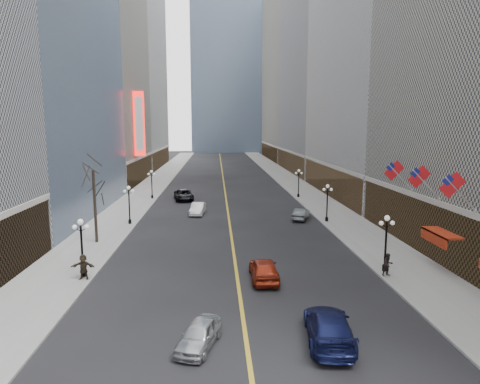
{
  "coord_description": "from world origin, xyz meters",
  "views": [
    {
      "loc": [
        -1.56,
        -2.05,
        11.58
      ],
      "look_at": [
        -0.39,
        18.69,
        8.37
      ],
      "focal_mm": 32.0,
      "sensor_mm": 36.0,
      "label": 1
    }
  ],
  "objects": [
    {
      "name": "streetlamp_east_2",
      "position": [
        11.8,
        48.0,
        2.9
      ],
      "size": [
        1.26,
        0.44,
        4.52
      ],
      "color": "black",
      "rests_on": "sidewalk_east"
    },
    {
      "name": "theatre_marquee",
      "position": [
        -15.88,
        80.0,
        12.0
      ],
      "size": [
        2.0,
        0.55,
        12.0
      ],
      "color": "red",
      "rests_on": "ground"
    },
    {
      "name": "flag_5",
      "position": [
        15.31,
        37.0,
        7.29
      ],
      "size": [
        2.87,
        0.12,
        2.87
      ],
      "color": "#B2B2B7",
      "rests_on": "ground"
    },
    {
      "name": "car_sb_mid",
      "position": [
        2.0,
        28.91,
        0.86
      ],
      "size": [
        2.05,
        5.05,
        1.72
      ],
      "primitive_type": "imported",
      "rotation": [
        0.0,
        0.0,
        3.14
      ],
      "color": "maroon",
      "rests_on": "ground"
    },
    {
      "name": "streetlamp_west_2",
      "position": [
        -11.8,
        48.0,
        2.9
      ],
      "size": [
        1.26,
        0.44,
        4.52
      ],
      "color": "black",
      "rests_on": "sidewalk_west"
    },
    {
      "name": "sidewalk_east",
      "position": [
        14.0,
        70.0,
        0.07
      ],
      "size": [
        6.0,
        230.0,
        0.15
      ],
      "primitive_type": "cube",
      "color": "gray",
      "rests_on": "ground"
    },
    {
      "name": "streetlamp_west_1",
      "position": [
        -11.8,
        30.0,
        2.9
      ],
      "size": [
        1.26,
        0.44,
        4.52
      ],
      "color": "black",
      "rests_on": "sidewalk_west"
    },
    {
      "name": "streetlamp_west_3",
      "position": [
        -11.8,
        66.0,
        2.9
      ],
      "size": [
        1.26,
        0.44,
        4.52
      ],
      "color": "black",
      "rests_on": "sidewalk_west"
    },
    {
      "name": "flag_4",
      "position": [
        15.31,
        32.0,
        7.29
      ],
      "size": [
        2.87,
        0.12,
        2.87
      ],
      "color": "#B2B2B7",
      "rests_on": "ground"
    },
    {
      "name": "bldg_east_d",
      "position": [
        29.9,
        149.0,
        31.17
      ],
      "size": [
        26.6,
        46.6,
        62.8
      ],
      "color": "#9C9581",
      "rests_on": "ground"
    },
    {
      "name": "tree_west_far",
      "position": [
        -13.5,
        40.0,
        6.24
      ],
      "size": [
        3.6,
        3.6,
        7.92
      ],
      "color": "#2D231C",
      "rests_on": "sidewalk_west"
    },
    {
      "name": "car_nb_far",
      "position": [
        -6.68,
        64.77,
        0.83
      ],
      "size": [
        3.72,
        6.34,
        1.66
      ],
      "primitive_type": "imported",
      "rotation": [
        0.0,
        0.0,
        0.17
      ],
      "color": "black",
      "rests_on": "ground"
    },
    {
      "name": "car_nb_near",
      "position": [
        -2.52,
        19.17,
        0.69
      ],
      "size": [
        2.78,
        4.34,
        1.37
      ],
      "primitive_type": "imported",
      "rotation": [
        0.0,
        0.0,
        -0.31
      ],
      "color": "#ABAFB3",
      "rests_on": "ground"
    },
    {
      "name": "ped_east_walk",
      "position": [
        11.6,
        28.88,
        1.04
      ],
      "size": [
        0.96,
        0.7,
        1.77
      ],
      "primitive_type": "imported",
      "rotation": [
        0.0,
        0.0,
        0.29
      ],
      "color": "black",
      "rests_on": "sidewalk_east"
    },
    {
      "name": "car_sb_far",
      "position": [
        9.0,
        49.66,
        0.71
      ],
      "size": [
        3.07,
        4.58,
        1.43
      ],
      "primitive_type": "imported",
      "rotation": [
        0.0,
        0.0,
        2.74
      ],
      "color": "#4A4F52",
      "rests_on": "ground"
    },
    {
      "name": "lane_line",
      "position": [
        0.0,
        80.0,
        0.01
      ],
      "size": [
        0.25,
        200.0,
        0.02
      ],
      "primitive_type": "cube",
      "color": "gold",
      "rests_on": "ground"
    },
    {
      "name": "car_nb_mid",
      "position": [
        -4.01,
        53.67,
        0.77
      ],
      "size": [
        2.12,
        4.8,
        1.53
      ],
      "primitive_type": "imported",
      "rotation": [
        0.0,
        0.0,
        -0.11
      ],
      "color": "silver",
      "rests_on": "ground"
    },
    {
      "name": "awning_c",
      "position": [
        16.11,
        30.0,
        3.08
      ],
      "size": [
        1.4,
        4.0,
        0.93
      ],
      "color": "maroon",
      "rests_on": "ground"
    },
    {
      "name": "bldg_west_d",
      "position": [
        -29.92,
        121.0,
        36.17
      ],
      "size": [
        26.6,
        38.6,
        72.8
      ],
      "color": "silver",
      "rests_on": "ground"
    },
    {
      "name": "sidewalk_west",
      "position": [
        -14.0,
        70.0,
        0.07
      ],
      "size": [
        6.0,
        230.0,
        0.15
      ],
      "primitive_type": "cube",
      "color": "gray",
      "rests_on": "ground"
    },
    {
      "name": "bldg_west_c",
      "position": [
        -29.88,
        87.0,
        25.19
      ],
      "size": [
        26.6,
        30.6,
        50.8
      ],
      "color": "#9C9581",
      "rests_on": "ground"
    },
    {
      "name": "streetlamp_east_3",
      "position": [
        11.8,
        66.0,
        2.9
      ],
      "size": [
        1.26,
        0.44,
        4.52
      ],
      "color": "black",
      "rests_on": "sidewalk_east"
    },
    {
      "name": "ped_west_far",
      "position": [
        -11.6,
        29.44,
        1.11
      ],
      "size": [
        1.8,
        0.6,
        1.92
      ],
      "primitive_type": "imported",
      "rotation": [
        0.0,
        0.0,
        -0.05
      ],
      "color": "black",
      "rests_on": "sidewalk_west"
    },
    {
      "name": "streetlamp_east_1",
      "position": [
        11.8,
        30.0,
        2.9
      ],
      "size": [
        1.26,
        0.44,
        4.52
      ],
      "color": "black",
      "rests_on": "sidewalk_east"
    },
    {
      "name": "bldg_east_c",
      "position": [
        29.88,
        106.0,
        24.18
      ],
      "size": [
        26.6,
        40.6,
        48.8
      ],
      "color": "#99999C",
      "rests_on": "ground"
    },
    {
      "name": "car_sb_near",
      "position": [
        4.45,
        19.34,
        0.85
      ],
      "size": [
        3.09,
        6.1,
        1.7
      ],
      "primitive_type": "imported",
      "rotation": [
        0.0,
        0.0,
        3.02
      ],
      "color": "#121744",
      "rests_on": "ground"
    },
    {
      "name": "flag_3",
      "position": [
        15.31,
        27.0,
        7.29
      ],
      "size": [
        2.87,
        0.12,
        2.87
      ],
      "color": "#B2B2B7",
      "rests_on": "ground"
    }
  ]
}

